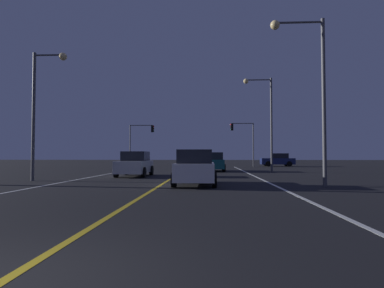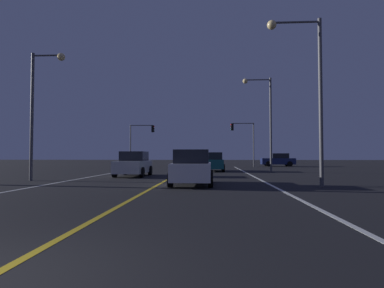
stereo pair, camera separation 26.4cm
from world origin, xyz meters
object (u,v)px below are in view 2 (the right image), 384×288
(traffic_light_near_right, at_px, (243,134))
(street_lamp_right_near, at_px, (307,78))
(car_oncoming, at_px, (134,164))
(car_ahead_far, at_px, (213,162))
(street_lamp_right_far, at_px, (264,112))
(car_lead_same_lane, at_px, (192,168))
(traffic_light_near_left, at_px, (142,136))
(car_crossing_side, at_px, (278,160))
(street_lamp_left_mid, at_px, (40,98))

(traffic_light_near_right, height_order, street_lamp_right_near, street_lamp_right_near)
(traffic_light_near_right, bearing_deg, car_oncoming, 64.34)
(car_ahead_far, distance_m, street_lamp_right_far, 6.31)
(car_lead_same_lane, distance_m, street_lamp_right_far, 13.77)
(traffic_light_near_left, bearing_deg, car_crossing_side, 5.40)
(street_lamp_right_near, relative_size, street_lamp_left_mid, 1.07)
(car_ahead_far, distance_m, traffic_light_near_left, 15.51)
(street_lamp_right_far, bearing_deg, street_lamp_right_near, 89.86)
(street_lamp_right_far, bearing_deg, car_oncoming, 29.88)
(car_ahead_far, bearing_deg, street_lamp_left_mid, 139.38)
(traffic_light_near_right, xyz_separation_m, street_lamp_right_far, (0.50, -13.75, 0.99))
(traffic_light_near_right, bearing_deg, street_lamp_right_far, 92.08)
(car_oncoming, bearing_deg, traffic_light_near_right, 154.34)
(traffic_light_near_right, height_order, street_lamp_right_far, street_lamp_right_far)
(car_oncoming, height_order, traffic_light_near_right, traffic_light_near_right)
(car_oncoming, xyz_separation_m, street_lamp_right_near, (9.79, -6.89, 4.16))
(traffic_light_near_right, relative_size, street_lamp_right_near, 0.72)
(car_crossing_side, bearing_deg, street_lamp_right_far, 74.46)
(car_crossing_side, relative_size, street_lamp_right_far, 0.54)
(street_lamp_right_near, relative_size, street_lamp_right_far, 0.97)
(street_lamp_right_near, bearing_deg, traffic_light_near_left, -62.92)
(car_lead_same_lane, xyz_separation_m, street_lamp_right_far, (5.40, 11.92, 4.29))
(car_crossing_side, relative_size, car_oncoming, 1.00)
(car_lead_same_lane, height_order, traffic_light_near_right, traffic_light_near_right)
(street_lamp_left_mid, bearing_deg, car_oncoming, 44.00)
(car_crossing_side, distance_m, street_lamp_left_mid, 31.59)
(car_oncoming, bearing_deg, traffic_light_near_left, -169.33)
(street_lamp_left_mid, bearing_deg, traffic_light_near_right, 59.88)
(traffic_light_near_left, xyz_separation_m, street_lamp_left_mid, (-0.74, -23.63, 0.67))
(car_lead_same_lane, xyz_separation_m, street_lamp_right_near, (5.37, -0.61, 4.16))
(traffic_light_near_left, relative_size, street_lamp_left_mid, 0.74)
(car_oncoming, xyz_separation_m, street_lamp_right_far, (9.81, 5.64, 4.29))
(traffic_light_near_right, height_order, street_lamp_left_mid, street_lamp_left_mid)
(car_ahead_far, bearing_deg, car_oncoming, 142.98)
(street_lamp_left_mid, bearing_deg, street_lamp_right_near, -10.57)
(car_lead_same_lane, distance_m, street_lamp_right_near, 6.82)
(car_ahead_far, distance_m, car_oncoming, 9.11)
(traffic_light_near_right, bearing_deg, car_ahead_far, 72.45)
(traffic_light_near_right, relative_size, traffic_light_near_left, 1.03)
(car_crossing_side, xyz_separation_m, street_lamp_right_near, (-4.32, -27.96, 4.16))
(car_lead_same_lane, relative_size, traffic_light_near_left, 0.80)
(car_lead_same_lane, xyz_separation_m, traffic_light_near_left, (-8.07, 25.67, 3.19))
(street_lamp_left_mid, bearing_deg, car_ahead_far, 49.38)
(street_lamp_right_near, bearing_deg, car_lead_same_lane, -6.43)
(car_ahead_far, distance_m, street_lamp_right_near, 15.38)
(traffic_light_near_left, bearing_deg, car_lead_same_lane, -72.55)
(car_oncoming, height_order, traffic_light_near_left, traffic_light_near_left)
(car_oncoming, height_order, street_lamp_right_far, street_lamp_right_far)
(car_ahead_far, distance_m, car_crossing_side, 16.27)
(car_oncoming, relative_size, traffic_light_near_right, 0.77)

